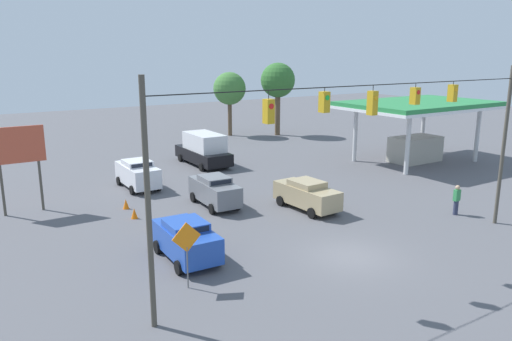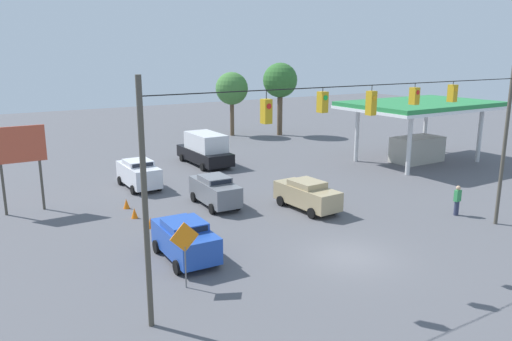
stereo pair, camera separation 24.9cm
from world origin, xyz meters
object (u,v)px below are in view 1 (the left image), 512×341
sedan_white_withflow_far (138,174)px  traffic_cone_third (151,223)px  sedan_blue_parked_shoulder (186,239)px  gas_station (417,118)px  sedan_grey_withflow_mid (215,190)px  sedan_tan_crossing_near (307,194)px  traffic_cone_fourth (134,213)px  tree_horizon_right (278,81)px  traffic_cone_fifth (126,204)px  pedestrian (457,200)px  tree_horizon_left (230,89)px  traffic_cone_nearest (182,251)px  roadside_billboard (18,152)px  overhead_signal_span (369,140)px  traffic_cone_second (165,238)px  work_zone_sign (187,242)px  box_truck_black_oncoming_deep (204,149)px

sedan_white_withflow_far → traffic_cone_third: bearing=74.9°
sedan_blue_parked_shoulder → gas_station: gas_station is taller
sedan_white_withflow_far → traffic_cone_third: sedan_white_withflow_far is taller
sedan_grey_withflow_mid → traffic_cone_third: size_ratio=7.34×
sedan_tan_crossing_near → traffic_cone_fourth: (9.53, -4.00, -0.65)m
sedan_blue_parked_shoulder → sedan_tan_crossing_near: bearing=-162.4°
tree_horizon_right → traffic_cone_fifth: bearing=37.0°
pedestrian → tree_horizon_left: bearing=-95.1°
traffic_cone_nearest → gas_station: (-26.15, -8.52, 3.55)m
roadside_billboard → tree_horizon_right: (-29.34, -15.50, 2.48)m
sedan_white_withflow_far → traffic_cone_nearest: sedan_white_withflow_far is taller
tree_horizon_left → tree_horizon_right: 5.57m
gas_station → pedestrian: bearing=49.3°
traffic_cone_nearest → pedestrian: size_ratio=0.34×
tree_horizon_left → overhead_signal_span: bearing=70.1°
traffic_cone_third → roadside_billboard: 9.28m
traffic_cone_second → work_zone_sign: work_zone_sign is taller
sedan_blue_parked_shoulder → traffic_cone_fourth: size_ratio=6.94×
sedan_blue_parked_shoulder → tree_horizon_left: 35.65m
overhead_signal_span → work_zone_sign: overhead_signal_span is taller
traffic_cone_fifth → pedestrian: (-16.22, 11.63, 0.61)m
sedan_tan_crossing_near → tree_horizon_right: 28.65m
gas_station → tree_horizon_right: size_ratio=1.55×
traffic_cone_nearest → traffic_cone_fourth: same height
sedan_white_withflow_far → traffic_cone_fifth: bearing=61.8°
box_truck_black_oncoming_deep → traffic_cone_fifth: box_truck_black_oncoming_deep is taller
traffic_cone_fourth → roadside_billboard: bearing=-41.3°
sedan_blue_parked_shoulder → pedestrian: bearing=171.0°
sedan_tan_crossing_near → traffic_cone_fifth: 11.16m
sedan_tan_crossing_near → gas_station: bearing=-160.7°
traffic_cone_third → pedestrian: (-16.20, 7.46, 0.61)m
overhead_signal_span → sedan_white_withflow_far: 19.16m
overhead_signal_span → sedan_blue_parked_shoulder: (6.65, -4.75, -4.75)m
traffic_cone_nearest → traffic_cone_third: 4.60m
traffic_cone_fifth → overhead_signal_span: bearing=115.5°
traffic_cone_nearest → tree_horizon_left: bearing=-123.2°
tree_horizon_left → traffic_cone_nearest: bearing=56.8°
sedan_white_withflow_far → gas_station: gas_station is taller
traffic_cone_second → roadside_billboard: (5.23, -9.27, 3.41)m
box_truck_black_oncoming_deep → roadside_billboard: bearing=21.6°
overhead_signal_span → sedan_blue_parked_shoulder: size_ratio=4.82×
sedan_white_withflow_far → pedestrian: 21.14m
sedan_white_withflow_far → traffic_cone_nearest: (2.46, 13.06, -0.75)m
sedan_grey_withflow_mid → sedan_white_withflow_far: (2.63, -6.67, 0.05)m
box_truck_black_oncoming_deep → pedestrian: bearing=108.2°
work_zone_sign → sedan_white_withflow_far: bearing=-102.5°
traffic_cone_fifth → sedan_tan_crossing_near: bearing=147.1°
sedan_blue_parked_shoulder → gas_station: bearing=-161.3°
traffic_cone_nearest → traffic_cone_fourth: 6.71m
box_truck_black_oncoming_deep → traffic_cone_fourth: (9.79, 10.53, -1.06)m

